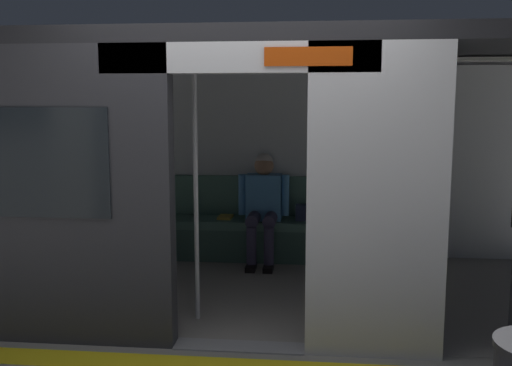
% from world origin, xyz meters
% --- Properties ---
extents(ground_plane, '(60.00, 60.00, 0.00)m').
position_xyz_m(ground_plane, '(0.00, 0.00, 0.00)').
color(ground_plane, gray).
extents(platform_edge_strip, '(8.00, 0.24, 0.01)m').
position_xyz_m(platform_edge_strip, '(0.00, 0.30, 0.00)').
color(platform_edge_strip, yellow).
rests_on(platform_edge_strip, ground_plane).
extents(train_car, '(6.40, 2.77, 2.23)m').
position_xyz_m(train_car, '(0.06, -1.21, 1.48)').
color(train_car, silver).
rests_on(train_car, ground_plane).
extents(bench_seat, '(2.92, 0.44, 0.45)m').
position_xyz_m(bench_seat, '(0.00, -2.26, 0.34)').
color(bench_seat, '#4C7566').
rests_on(bench_seat, ground_plane).
extents(person_seated, '(0.55, 0.67, 1.17)m').
position_xyz_m(person_seated, '(0.03, -2.21, 0.67)').
color(person_seated, '#4C8CC6').
rests_on(person_seated, ground_plane).
extents(handbag, '(0.26, 0.15, 0.17)m').
position_xyz_m(handbag, '(-0.45, -2.31, 0.53)').
color(handbag, '#262D4C').
rests_on(handbag, bench_seat).
extents(book, '(0.16, 0.22, 0.03)m').
position_xyz_m(book, '(0.46, -2.33, 0.46)').
color(book, gold).
rests_on(book, bench_seat).
extents(grab_pole_door, '(0.04, 0.04, 2.09)m').
position_xyz_m(grab_pole_door, '(0.40, -0.50, 1.04)').
color(grab_pole_door, silver).
rests_on(grab_pole_door, ground_plane).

